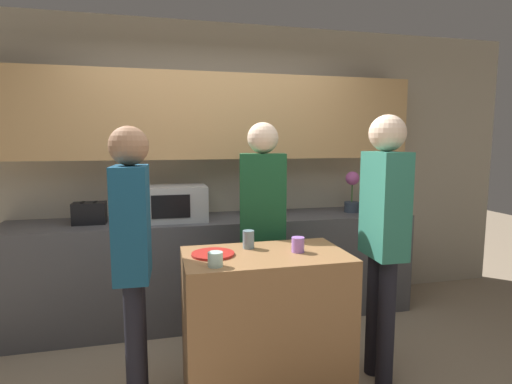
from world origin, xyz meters
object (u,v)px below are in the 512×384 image
object	(u,v)px
potted_plant	(352,192)
cup_0	(215,259)
bottle_2	(274,207)
cup_2	(248,239)
person_center	(133,246)
bottle_3	(281,202)
person_left	(263,216)
bottle_0	(252,203)
person_right	(384,225)
toaster	(89,213)
cup_1	(298,245)
microwave	(176,203)
plate_on_island	(213,254)
bottle_1	(261,203)

from	to	relation	value
potted_plant	cup_0	distance (m)	2.04
bottle_2	cup_2	world-z (taller)	bottle_2
person_center	bottle_3	bearing A→B (deg)	136.47
person_left	cup_2	bearing A→B (deg)	76.68
bottle_0	cup_0	bearing A→B (deg)	-110.70
person_left	person_right	size ratio (longest dim) A/B	0.98
cup_0	cup_2	bearing A→B (deg)	51.64
toaster	cup_1	size ratio (longest dim) A/B	2.79
microwave	plate_on_island	size ratio (longest dim) A/B	2.00
bottle_3	person_right	world-z (taller)	person_right
cup_1	person_left	bearing A→B (deg)	97.95
bottle_1	person_left	world-z (taller)	person_left
cup_2	person_right	world-z (taller)	person_right
bottle_3	cup_0	xyz separation A→B (m)	(-0.82, -1.46, -0.07)
cup_0	cup_2	distance (m)	0.42
cup_2	person_center	size ratio (longest dim) A/B	0.07
microwave	bottle_2	xyz separation A→B (m)	(0.88, -0.01, -0.06)
microwave	bottle_0	world-z (taller)	bottle_0
microwave	person_right	size ratio (longest dim) A/B	0.29
cup_0	cup_1	distance (m)	0.57
microwave	plate_on_island	bearing A→B (deg)	-81.57
cup_0	person_left	world-z (taller)	person_left
microwave	person_center	world-z (taller)	person_center
potted_plant	bottle_0	xyz separation A→B (m)	(-0.98, 0.04, -0.08)
bottle_1	cup_0	world-z (taller)	bottle_1
plate_on_island	person_center	size ratio (longest dim) A/B	0.15
toaster	bottle_1	distance (m)	1.48
bottle_0	cup_0	size ratio (longest dim) A/B	3.71
bottle_2	person_left	size ratio (longest dim) A/B	0.13
person_right	bottle_1	bearing A→B (deg)	24.55
bottle_3	cup_2	world-z (taller)	bottle_3
plate_on_island	cup_1	size ratio (longest dim) A/B	2.79
person_left	potted_plant	bearing A→B (deg)	-136.41
bottle_2	person_right	distance (m)	1.27
bottle_0	person_right	distance (m)	1.39
cup_2	person_center	distance (m)	0.72
cup_1	person_right	distance (m)	0.59
plate_on_island	cup_0	bearing A→B (deg)	-93.92
plate_on_island	person_right	size ratio (longest dim) A/B	0.15
plate_on_island	cup_2	xyz separation A→B (m)	(0.24, 0.11, 0.05)
bottle_1	cup_1	xyz separation A→B (m)	(-0.08, -1.23, -0.08)
toaster	cup_0	bearing A→B (deg)	-57.79
potted_plant	cup_0	world-z (taller)	potted_plant
bottle_2	plate_on_island	bearing A→B (deg)	-122.12
microwave	toaster	bearing A→B (deg)	179.87
toaster	potted_plant	size ratio (longest dim) A/B	0.66
bottle_3	cup_1	bearing A→B (deg)	-102.39
cup_0	person_center	size ratio (longest dim) A/B	0.05
plate_on_island	person_center	distance (m)	0.47
potted_plant	person_right	xyz separation A→B (m)	(-0.39, -1.22, -0.06)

